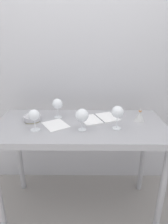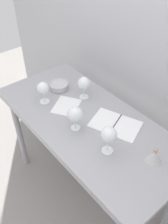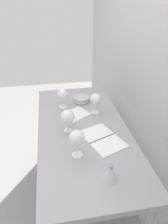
{
  "view_description": "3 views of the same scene",
  "coord_description": "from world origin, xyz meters",
  "px_view_note": "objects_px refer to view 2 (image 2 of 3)",
  "views": [
    {
      "loc": [
        0.05,
        -1.43,
        1.54
      ],
      "look_at": [
        0.03,
        0.04,
        0.98
      ],
      "focal_mm": 30.66,
      "sensor_mm": 36.0,
      "label": 1
    },
    {
      "loc": [
        0.91,
        -0.78,
        2.0
      ],
      "look_at": [
        -0.0,
        -0.03,
        0.97
      ],
      "focal_mm": 38.82,
      "sensor_mm": 36.0,
      "label": 2
    },
    {
      "loc": [
        1.24,
        -0.21,
        1.78
      ],
      "look_at": [
        -0.04,
        0.01,
        1.01
      ],
      "focal_mm": 33.16,
      "sensor_mm": 36.0,
      "label": 3
    }
  ],
  "objects_px": {
    "wine_glass_near_left": "(43,89)",
    "open_notebook": "(115,124)",
    "decanter_funnel": "(154,156)",
    "wine_glass_near_right": "(109,135)",
    "tasting_bowl": "(59,86)",
    "tasting_sheet_upper": "(66,106)",
    "wine_glass_far_left": "(84,84)",
    "wine_glass_near_center": "(75,115)"
  },
  "relations": [
    {
      "from": "open_notebook",
      "to": "tasting_sheet_upper",
      "type": "height_order",
      "value": "open_notebook"
    },
    {
      "from": "wine_glass_near_right",
      "to": "tasting_bowl",
      "type": "bearing_deg",
      "value": 168.39
    },
    {
      "from": "tasting_bowl",
      "to": "decanter_funnel",
      "type": "height_order",
      "value": "decanter_funnel"
    },
    {
      "from": "open_notebook",
      "to": "tasting_bowl",
      "type": "relative_size",
      "value": 2.5
    },
    {
      "from": "open_notebook",
      "to": "decanter_funnel",
      "type": "xyz_separation_m",
      "value": [
        0.34,
        -0.04,
        0.04
      ]
    },
    {
      "from": "wine_glass_far_left",
      "to": "open_notebook",
      "type": "distance_m",
      "value": 0.38
    },
    {
      "from": "wine_glass_near_left",
      "to": "tasting_sheet_upper",
      "type": "xyz_separation_m",
      "value": [
        0.14,
        0.09,
        -0.11
      ]
    },
    {
      "from": "wine_glass_far_left",
      "to": "wine_glass_near_right",
      "type": "bearing_deg",
      "value": -24.71
    },
    {
      "from": "wine_glass_near_right",
      "to": "tasting_sheet_upper",
      "type": "bearing_deg",
      "value": 173.08
    },
    {
      "from": "wine_glass_far_left",
      "to": "open_notebook",
      "type": "relative_size",
      "value": 0.46
    },
    {
      "from": "open_notebook",
      "to": "decanter_funnel",
      "type": "distance_m",
      "value": 0.34
    },
    {
      "from": "open_notebook",
      "to": "decanter_funnel",
      "type": "bearing_deg",
      "value": -28.45
    },
    {
      "from": "wine_glass_far_left",
      "to": "decanter_funnel",
      "type": "distance_m",
      "value": 0.71
    },
    {
      "from": "wine_glass_far_left",
      "to": "tasting_bowl",
      "type": "relative_size",
      "value": 1.16
    },
    {
      "from": "wine_glass_near_right",
      "to": "open_notebook",
      "type": "bearing_deg",
      "value": 123.13
    },
    {
      "from": "wine_glass_near_right",
      "to": "tasting_bowl",
      "type": "xyz_separation_m",
      "value": [
        -0.69,
        0.14,
        -0.1
      ]
    },
    {
      "from": "wine_glass_near_left",
      "to": "tasting_bowl",
      "type": "relative_size",
      "value": 1.12
    },
    {
      "from": "decanter_funnel",
      "to": "wine_glass_near_center",
      "type": "bearing_deg",
      "value": -159.93
    },
    {
      "from": "wine_glass_near_left",
      "to": "wine_glass_near_center",
      "type": "xyz_separation_m",
      "value": [
        0.36,
        0.01,
        -0.0
      ]
    },
    {
      "from": "wine_glass_near_center",
      "to": "open_notebook",
      "type": "xyz_separation_m",
      "value": [
        0.14,
        0.22,
        -0.11
      ]
    },
    {
      "from": "open_notebook",
      "to": "tasting_sheet_upper",
      "type": "xyz_separation_m",
      "value": [
        -0.36,
        -0.13,
        -0.0
      ]
    },
    {
      "from": "wine_glass_near_center",
      "to": "tasting_bowl",
      "type": "relative_size",
      "value": 1.15
    },
    {
      "from": "open_notebook",
      "to": "tasting_bowl",
      "type": "bearing_deg",
      "value": 163.55
    },
    {
      "from": "wine_glass_near_center",
      "to": "wine_glass_near_right",
      "type": "bearing_deg",
      "value": 5.77
    },
    {
      "from": "tasting_sheet_upper",
      "to": "decanter_funnel",
      "type": "bearing_deg",
      "value": -25.03
    },
    {
      "from": "wine_glass_near_left",
      "to": "tasting_sheet_upper",
      "type": "height_order",
      "value": "wine_glass_near_left"
    },
    {
      "from": "wine_glass_near_right",
      "to": "wine_glass_near_center",
      "type": "relative_size",
      "value": 1.08
    },
    {
      "from": "open_notebook",
      "to": "tasting_sheet_upper",
      "type": "relative_size",
      "value": 1.83
    },
    {
      "from": "wine_glass_far_left",
      "to": "tasting_bowl",
      "type": "xyz_separation_m",
      "value": [
        -0.21,
        -0.08,
        -0.09
      ]
    },
    {
      "from": "wine_glass_near_right",
      "to": "wine_glass_near_center",
      "type": "distance_m",
      "value": 0.27
    },
    {
      "from": "wine_glass_near_left",
      "to": "decanter_funnel",
      "type": "xyz_separation_m",
      "value": [
        0.84,
        0.18,
        -0.07
      ]
    },
    {
      "from": "wine_glass_far_left",
      "to": "tasting_sheet_upper",
      "type": "xyz_separation_m",
      "value": [
        0.0,
        -0.16,
        -0.12
      ]
    },
    {
      "from": "wine_glass_far_left",
      "to": "tasting_sheet_upper",
      "type": "height_order",
      "value": "wine_glass_far_left"
    },
    {
      "from": "tasting_bowl",
      "to": "decanter_funnel",
      "type": "relative_size",
      "value": 1.17
    },
    {
      "from": "tasting_sheet_upper",
      "to": "tasting_bowl",
      "type": "bearing_deg",
      "value": 125.82
    },
    {
      "from": "tasting_sheet_upper",
      "to": "wine_glass_near_left",
      "type": "bearing_deg",
      "value": -179.53
    },
    {
      "from": "tasting_sheet_upper",
      "to": "wine_glass_near_center",
      "type": "bearing_deg",
      "value": -54.07
    },
    {
      "from": "wine_glass_near_center",
      "to": "tasting_sheet_upper",
      "type": "height_order",
      "value": "wine_glass_near_center"
    },
    {
      "from": "decanter_funnel",
      "to": "tasting_bowl",
      "type": "bearing_deg",
      "value": -179.58
    },
    {
      "from": "open_notebook",
      "to": "decanter_funnel",
      "type": "relative_size",
      "value": 2.93
    },
    {
      "from": "wine_glass_near_right",
      "to": "wine_glass_near_center",
      "type": "bearing_deg",
      "value": -174.23
    },
    {
      "from": "wine_glass_near_left",
      "to": "open_notebook",
      "type": "xyz_separation_m",
      "value": [
        0.5,
        0.22,
        -0.11
      ]
    }
  ]
}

